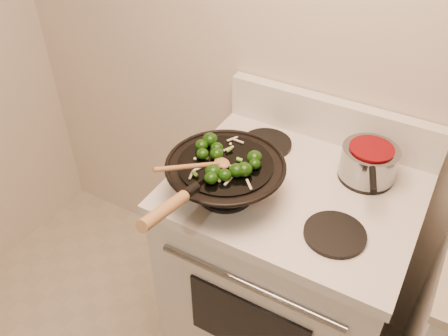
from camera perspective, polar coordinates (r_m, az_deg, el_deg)
The scene contains 5 objects.
stove at distance 1.88m, azimuth 7.42°, elevation -12.41°, with size 0.78×0.67×1.08m.
wok at distance 1.45m, azimuth 0.10°, elevation -1.05°, with size 0.37×0.61×0.25m.
stirfry at distance 1.40m, azimuth 0.01°, elevation 0.83°, with size 0.25×0.25×0.04m.
wooden_spoon at distance 1.36m, azimuth -2.49°, elevation 0.38°, with size 0.14×0.24×0.09m.
saucepan at distance 1.59m, azimuth 17.03°, elevation 0.75°, with size 0.18×0.29×0.11m.
Camera 1 is at (0.06, 0.05, 1.93)m, focal length 38.00 mm.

